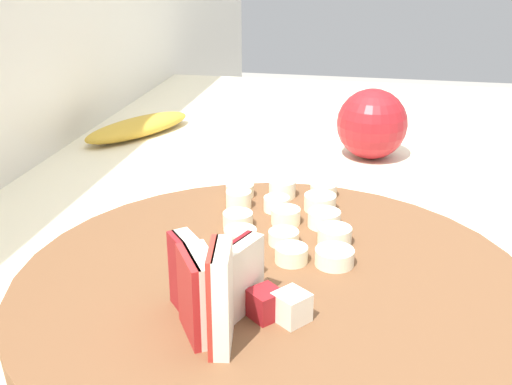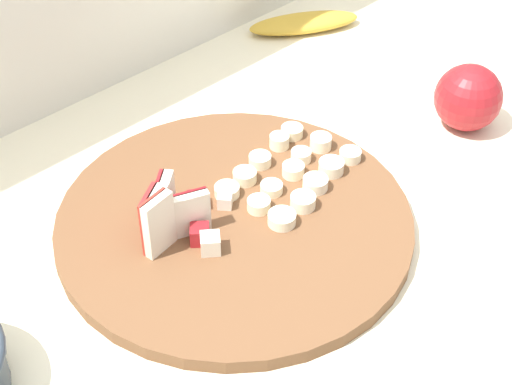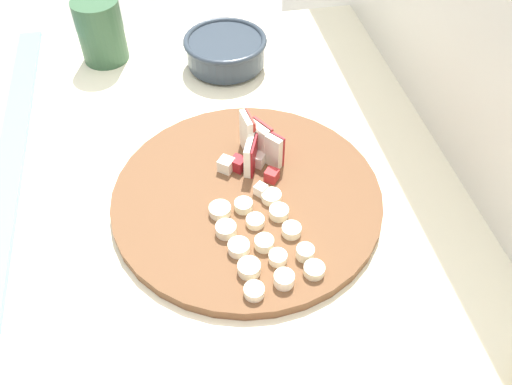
% 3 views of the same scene
% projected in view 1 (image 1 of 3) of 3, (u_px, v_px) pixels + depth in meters
% --- Properties ---
extents(cutting_board, '(0.37, 0.37, 0.02)m').
position_uv_depth(cutting_board, '(273.00, 287.00, 0.46)').
color(cutting_board, brown).
rests_on(cutting_board, tiled_countertop).
extents(apple_wedge_fan, '(0.08, 0.06, 0.07)m').
position_uv_depth(apple_wedge_fan, '(210.00, 288.00, 0.39)').
color(apple_wedge_fan, maroon).
rests_on(apple_wedge_fan, cutting_board).
extents(apple_dice_pile, '(0.08, 0.08, 0.02)m').
position_uv_depth(apple_dice_pile, '(249.00, 294.00, 0.42)').
color(apple_dice_pile, '#EFE5CC').
rests_on(apple_dice_pile, cutting_board).
extents(banana_slice_rows, '(0.17, 0.13, 0.02)m').
position_uv_depth(banana_slice_rows, '(286.00, 219.00, 0.54)').
color(banana_slice_rows, '#F4EAC6').
rests_on(banana_slice_rows, cutting_board).
extents(banana_peel, '(0.17, 0.12, 0.02)m').
position_uv_depth(banana_peel, '(138.00, 127.00, 0.83)').
color(banana_peel, gold).
rests_on(banana_peel, tiled_countertop).
extents(whole_apple, '(0.08, 0.08, 0.08)m').
position_uv_depth(whole_apple, '(372.00, 124.00, 0.74)').
color(whole_apple, maroon).
rests_on(whole_apple, tiled_countertop).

